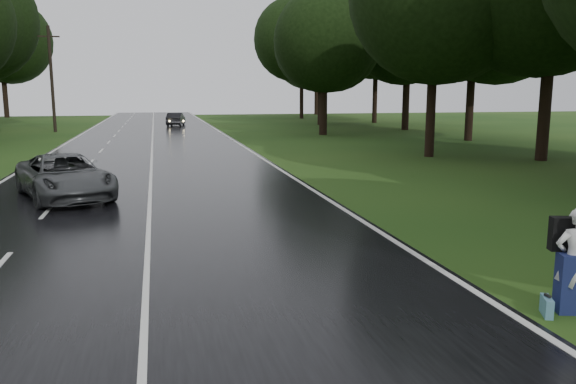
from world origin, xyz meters
TOP-DOWN VIEW (x-y plane):
  - ground at (0.00, 0.00)m, footprint 160.00×160.00m
  - road at (0.00, 20.00)m, footprint 12.00×140.00m
  - lane_center at (0.00, 20.00)m, footprint 0.12×140.00m
  - grey_car at (-2.77, 10.02)m, footprint 4.16×5.85m
  - far_car at (2.33, 50.52)m, footprint 2.15×4.34m
  - hitchhiker at (6.87, -2.49)m, footprint 0.74×0.70m
  - suitcase at (6.39, -2.53)m, footprint 0.29×0.45m
  - utility_pole_far at (-8.50, 44.37)m, footprint 1.80×0.28m
  - tree_right_d at (15.10, 18.97)m, footprint 9.76×9.76m
  - tree_right_e at (13.92, 35.86)m, footprint 8.63×8.63m
  - tree_right_f at (17.65, 49.57)m, footprint 9.08×9.08m

SIDE VIEW (x-z plane):
  - ground at x=0.00m, z-range 0.00..0.00m
  - utility_pole_far at x=-8.50m, z-range -4.61..4.61m
  - tree_right_d at x=15.10m, z-range -7.62..7.62m
  - tree_right_e at x=13.92m, z-range -6.74..6.74m
  - tree_right_f at x=17.65m, z-range -7.10..7.10m
  - road at x=0.00m, z-range 0.00..0.04m
  - lane_center at x=0.00m, z-range 0.04..0.05m
  - suitcase at x=6.39m, z-range 0.00..0.31m
  - far_car at x=2.33m, z-range 0.04..1.41m
  - grey_car at x=-2.77m, z-range 0.04..1.52m
  - hitchhiker at x=6.87m, z-range -0.06..1.71m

